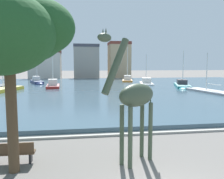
{
  "coord_description": "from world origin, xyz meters",
  "views": [
    {
      "loc": [
        -2.78,
        -6.06,
        4.07
      ],
      "look_at": [
        -0.19,
        11.22,
        2.2
      ],
      "focal_mm": 37.68,
      "sensor_mm": 36.0,
      "label": 1
    }
  ],
  "objects_px": {
    "shade_tree": "(5,31)",
    "sailboat_navy": "(37,82)",
    "sailboat_red": "(53,86)",
    "sailboat_orange": "(127,80)",
    "sailboat_grey": "(205,92)",
    "sailboat_black": "(4,87)",
    "sailboat_teal": "(183,86)",
    "sailboat_yellow": "(3,91)",
    "sailboat_white": "(146,83)",
    "park_bench": "(12,152)",
    "giraffe_statue": "(134,98)"
  },
  "relations": [
    {
      "from": "sailboat_black",
      "to": "sailboat_white",
      "type": "height_order",
      "value": "sailboat_black"
    },
    {
      "from": "sailboat_white",
      "to": "shade_tree",
      "type": "xyz_separation_m",
      "value": [
        -15.65,
        -34.24,
        4.78
      ]
    },
    {
      "from": "giraffe_statue",
      "to": "sailboat_white",
      "type": "relative_size",
      "value": 0.6
    },
    {
      "from": "sailboat_red",
      "to": "sailboat_navy",
      "type": "distance_m",
      "value": 9.39
    },
    {
      "from": "sailboat_black",
      "to": "sailboat_navy",
      "type": "xyz_separation_m",
      "value": [
        4.33,
        6.54,
        0.18
      ]
    },
    {
      "from": "sailboat_yellow",
      "to": "sailboat_grey",
      "type": "xyz_separation_m",
      "value": [
        27.32,
        -3.86,
        -0.13
      ]
    },
    {
      "from": "shade_tree",
      "to": "sailboat_navy",
      "type": "bearing_deg",
      "value": 97.67
    },
    {
      "from": "sailboat_red",
      "to": "sailboat_orange",
      "type": "bearing_deg",
      "value": 38.68
    },
    {
      "from": "sailboat_black",
      "to": "sailboat_teal",
      "type": "bearing_deg",
      "value": -8.77
    },
    {
      "from": "sailboat_red",
      "to": "park_bench",
      "type": "distance_m",
      "value": 29.19
    },
    {
      "from": "sailboat_orange",
      "to": "sailboat_red",
      "type": "relative_size",
      "value": 1.22
    },
    {
      "from": "sailboat_navy",
      "to": "park_bench",
      "type": "relative_size",
      "value": 4.4
    },
    {
      "from": "sailboat_white",
      "to": "park_bench",
      "type": "distance_m",
      "value": 37.17
    },
    {
      "from": "sailboat_yellow",
      "to": "giraffe_statue",
      "type": "bearing_deg",
      "value": -63.33
    },
    {
      "from": "shade_tree",
      "to": "sailboat_white",
      "type": "bearing_deg",
      "value": 65.44
    },
    {
      "from": "sailboat_orange",
      "to": "giraffe_statue",
      "type": "bearing_deg",
      "value": -101.89
    },
    {
      "from": "sailboat_yellow",
      "to": "sailboat_red",
      "type": "bearing_deg",
      "value": 41.15
    },
    {
      "from": "giraffe_statue",
      "to": "sailboat_yellow",
      "type": "relative_size",
      "value": 0.67
    },
    {
      "from": "giraffe_statue",
      "to": "sailboat_teal",
      "type": "xyz_separation_m",
      "value": [
        14.97,
        27.3,
        -2.22
      ]
    },
    {
      "from": "sailboat_navy",
      "to": "park_bench",
      "type": "distance_m",
      "value": 38.05
    },
    {
      "from": "sailboat_white",
      "to": "sailboat_grey",
      "type": "relative_size",
      "value": 0.94
    },
    {
      "from": "sailboat_navy",
      "to": "sailboat_yellow",
      "type": "bearing_deg",
      "value": -99.32
    },
    {
      "from": "sailboat_grey",
      "to": "sailboat_black",
      "type": "bearing_deg",
      "value": 159.02
    },
    {
      "from": "sailboat_grey",
      "to": "sailboat_teal",
      "type": "bearing_deg",
      "value": 90.75
    },
    {
      "from": "sailboat_yellow",
      "to": "sailboat_grey",
      "type": "height_order",
      "value": "sailboat_yellow"
    },
    {
      "from": "sailboat_red",
      "to": "park_bench",
      "type": "relative_size",
      "value": 3.6
    },
    {
      "from": "park_bench",
      "to": "sailboat_red",
      "type": "bearing_deg",
      "value": 92.25
    },
    {
      "from": "sailboat_yellow",
      "to": "sailboat_grey",
      "type": "distance_m",
      "value": 27.59
    },
    {
      "from": "sailboat_yellow",
      "to": "shade_tree",
      "type": "xyz_separation_m",
      "value": [
        7.45,
        -24.37,
        4.83
      ]
    },
    {
      "from": "sailboat_grey",
      "to": "park_bench",
      "type": "bearing_deg",
      "value": -135.13
    },
    {
      "from": "giraffe_statue",
      "to": "sailboat_grey",
      "type": "bearing_deg",
      "value": 53.77
    },
    {
      "from": "sailboat_teal",
      "to": "shade_tree",
      "type": "bearing_deg",
      "value": -125.97
    },
    {
      "from": "sailboat_white",
      "to": "sailboat_red",
      "type": "distance_m",
      "value": 17.52
    },
    {
      "from": "sailboat_white",
      "to": "sailboat_navy",
      "type": "distance_m",
      "value": 21.21
    },
    {
      "from": "sailboat_white",
      "to": "sailboat_grey",
      "type": "bearing_deg",
      "value": -72.9
    },
    {
      "from": "sailboat_red",
      "to": "sailboat_white",
      "type": "bearing_deg",
      "value": 14.81
    },
    {
      "from": "sailboat_red",
      "to": "sailboat_navy",
      "type": "height_order",
      "value": "sailboat_navy"
    },
    {
      "from": "sailboat_black",
      "to": "giraffe_statue",
      "type": "bearing_deg",
      "value": -65.79
    },
    {
      "from": "shade_tree",
      "to": "park_bench",
      "type": "xyz_separation_m",
      "value": [
        -0.14,
        0.59,
        -4.79
      ]
    },
    {
      "from": "park_bench",
      "to": "sailboat_black",
      "type": "bearing_deg",
      "value": 106.7
    },
    {
      "from": "sailboat_red",
      "to": "sailboat_grey",
      "type": "bearing_deg",
      "value": -23.61
    },
    {
      "from": "sailboat_orange",
      "to": "shade_tree",
      "type": "distance_m",
      "value": 44.09
    },
    {
      "from": "sailboat_orange",
      "to": "sailboat_navy",
      "type": "distance_m",
      "value": 19.06
    },
    {
      "from": "sailboat_orange",
      "to": "park_bench",
      "type": "xyz_separation_m",
      "value": [
        -13.74,
        -41.08,
        -0.07
      ]
    },
    {
      "from": "sailboat_yellow",
      "to": "sailboat_teal",
      "type": "xyz_separation_m",
      "value": [
        27.23,
        2.88,
        0.05
      ]
    },
    {
      "from": "sailboat_teal",
      "to": "shade_tree",
      "type": "relative_size",
      "value": 1.36
    },
    {
      "from": "sailboat_black",
      "to": "sailboat_grey",
      "type": "xyz_separation_m",
      "value": [
        29.37,
        -11.26,
        -0.08
      ]
    },
    {
      "from": "sailboat_red",
      "to": "sailboat_yellow",
      "type": "bearing_deg",
      "value": -138.85
    },
    {
      "from": "shade_tree",
      "to": "sailboat_teal",
      "type": "bearing_deg",
      "value": 54.03
    },
    {
      "from": "park_bench",
      "to": "giraffe_statue",
      "type": "bearing_deg",
      "value": -7.3
    }
  ]
}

